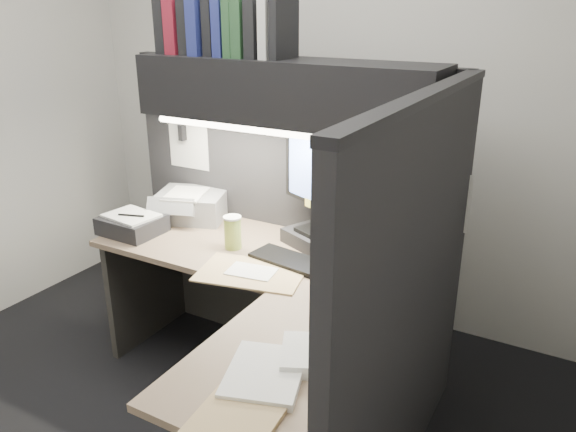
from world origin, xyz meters
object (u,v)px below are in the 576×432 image
(monitor, at_px, (321,206))
(notebook_stack, at_px, (132,225))
(overhead_shelf, at_px, (283,91))
(keyboard, at_px, (298,263))
(telephone, at_px, (395,252))
(coffee_cup, at_px, (233,233))
(printer, at_px, (192,205))
(desk, at_px, (257,378))

(monitor, xyz_separation_m, notebook_stack, (-0.98, -0.31, -0.18))
(overhead_shelf, xyz_separation_m, keyboard, (0.22, -0.25, -0.76))
(keyboard, relative_size, telephone, 1.97)
(coffee_cup, xyz_separation_m, printer, (-0.45, 0.25, -0.00))
(telephone, bearing_deg, overhead_shelf, -143.05)
(desk, distance_m, printer, 1.25)
(notebook_stack, bearing_deg, keyboard, 4.66)
(telephone, distance_m, notebook_stack, 1.40)
(overhead_shelf, height_order, keyboard, overhead_shelf)
(monitor, bearing_deg, telephone, 29.18)
(monitor, bearing_deg, keyboard, -66.41)
(printer, bearing_deg, notebook_stack, -131.62)
(overhead_shelf, height_order, notebook_stack, overhead_shelf)
(desk, height_order, telephone, telephone)
(printer, bearing_deg, overhead_shelf, -21.29)
(monitor, relative_size, telephone, 2.30)
(keyboard, bearing_deg, printer, 170.74)
(telephone, bearing_deg, monitor, -139.65)
(overhead_shelf, relative_size, telephone, 6.23)
(overhead_shelf, relative_size, coffee_cup, 9.65)
(desk, distance_m, notebook_stack, 1.18)
(telephone, distance_m, printer, 1.22)
(coffee_cup, bearing_deg, telephone, 18.14)
(overhead_shelf, xyz_separation_m, coffee_cup, (-0.16, -0.23, -0.69))
(keyboard, distance_m, coffee_cup, 0.39)
(coffee_cup, bearing_deg, notebook_stack, -170.49)
(desk, xyz_separation_m, notebook_stack, (-1.06, 0.42, 0.33))
(desk, bearing_deg, keyboard, 99.06)
(desk, bearing_deg, notebook_stack, 158.22)
(monitor, relative_size, printer, 1.51)
(monitor, xyz_separation_m, printer, (-0.84, 0.03, -0.15))
(monitor, relative_size, coffee_cup, 3.56)
(monitor, height_order, coffee_cup, monitor)
(monitor, height_order, printer, monitor)
(keyboard, bearing_deg, notebook_stack, -167.11)
(desk, height_order, overhead_shelf, overhead_shelf)
(telephone, xyz_separation_m, printer, (-1.22, -0.01, 0.03))
(keyboard, relative_size, printer, 1.30)
(keyboard, xyz_separation_m, coffee_cup, (-0.39, 0.02, 0.07))
(keyboard, xyz_separation_m, notebook_stack, (-0.98, -0.08, 0.03))
(telephone, bearing_deg, notebook_stack, -130.47)
(desk, height_order, coffee_cup, coffee_cup)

